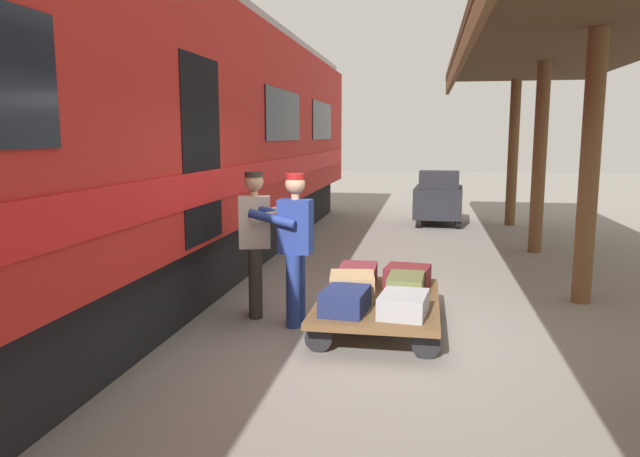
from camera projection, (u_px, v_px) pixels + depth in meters
ground_plane at (388, 334)px, 6.43m from camera, size 60.00×60.00×0.00m
train_car at (75, 140)px, 6.72m from camera, size 3.03×21.54×4.00m
luggage_cart at (378, 303)px, 6.58m from camera, size 1.32×2.06×0.34m
suitcase_olive_duffel at (406, 288)px, 6.50m from camera, size 0.40×0.58×0.27m
suitcase_tan_vintage at (352, 286)px, 6.60m from camera, size 0.54×0.57×0.26m
suitcase_burgundy_valise at (358, 275)px, 7.15m from camera, size 0.44×0.63×0.23m
suitcase_gray_aluminum at (404, 304)px, 5.95m from camera, size 0.51×0.64×0.22m
suitcase_navy_fabric at (345, 301)px, 6.05m from camera, size 0.48×0.63×0.24m
suitcase_maroon_trunk at (407, 277)px, 7.05m from camera, size 0.56×0.54×0.25m
porter_in_overalls at (294, 244)px, 6.63m from camera, size 0.69×0.46×1.70m
porter_by_door at (256, 239)px, 6.97m from camera, size 0.73×0.55×1.70m
baggage_tug at (438, 199)px, 14.24m from camera, size 1.18×1.75×1.30m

